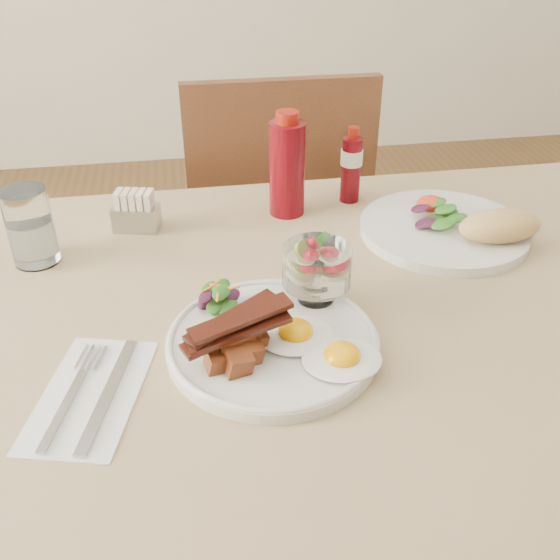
{
  "coord_description": "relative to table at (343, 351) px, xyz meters",
  "views": [
    {
      "loc": [
        -0.22,
        -0.72,
        1.28
      ],
      "look_at": [
        -0.1,
        -0.02,
        0.82
      ],
      "focal_mm": 40.0,
      "sensor_mm": 36.0,
      "label": 1
    }
  ],
  "objects": [
    {
      "name": "water_glass",
      "position": [
        -0.46,
        0.2,
        0.14
      ],
      "size": [
        0.07,
        0.07,
        0.12
      ],
      "color": "white",
      "rests_on": "table"
    },
    {
      "name": "fried_eggs",
      "position": [
        -0.07,
        -0.12,
        0.11
      ],
      "size": [
        0.17,
        0.17,
        0.03
      ],
      "rotation": [
        0.0,
        0.0,
        -0.24
      ],
      "color": "white",
      "rests_on": "main_plate"
    },
    {
      "name": "second_plate",
      "position": [
        0.24,
        0.16,
        0.11
      ],
      "size": [
        0.29,
        0.29,
        0.07
      ],
      "rotation": [
        0.0,
        0.0,
        -0.31
      ],
      "color": "silver",
      "rests_on": "table"
    },
    {
      "name": "fruit_cup",
      "position": [
        -0.05,
        -0.0,
        0.16
      ],
      "size": [
        0.1,
        0.1,
        0.1
      ],
      "rotation": [
        0.0,
        0.0,
        0.42
      ],
      "color": "white",
      "rests_on": "main_plate"
    },
    {
      "name": "sugar_caddy",
      "position": [
        -0.3,
        0.28,
        0.12
      ],
      "size": [
        0.09,
        0.06,
        0.07
      ],
      "rotation": [
        0.0,
        0.0,
        -0.23
      ],
      "color": "#ACADB1",
      "rests_on": "table"
    },
    {
      "name": "table",
      "position": [
        0.0,
        0.0,
        0.0
      ],
      "size": [
        1.33,
        0.88,
        0.75
      ],
      "color": "brown",
      "rests_on": "ground"
    },
    {
      "name": "main_plate",
      "position": [
        -0.12,
        -0.08,
        0.1
      ],
      "size": [
        0.28,
        0.28,
        0.02
      ],
      "primitive_type": "cylinder",
      "color": "silver",
      "rests_on": "table"
    },
    {
      "name": "side_salad",
      "position": [
        -0.18,
        -0.0,
        0.12
      ],
      "size": [
        0.07,
        0.06,
        0.04
      ],
      "rotation": [
        0.0,
        0.0,
        0.33
      ],
      "color": "#1C4A13",
      "rests_on": "main_plate"
    },
    {
      "name": "bacon_potato_pile",
      "position": [
        -0.17,
        -0.11,
        0.14
      ],
      "size": [
        0.14,
        0.1,
        0.06
      ],
      "rotation": [
        0.0,
        0.0,
        -0.05
      ],
      "color": "brown",
      "rests_on": "main_plate"
    },
    {
      "name": "napkin_cutlery",
      "position": [
        -0.35,
        -0.14,
        0.09
      ],
      "size": [
        0.16,
        0.23,
        0.01
      ],
      "rotation": [
        0.0,
        0.0,
        -0.26
      ],
      "color": "white",
      "rests_on": "table"
    },
    {
      "name": "chair_far",
      "position": [
        0.0,
        0.66,
        -0.14
      ],
      "size": [
        0.42,
        0.42,
        0.93
      ],
      "color": "brown",
      "rests_on": "ground"
    },
    {
      "name": "hot_sauce_bottle",
      "position": [
        0.09,
        0.34,
        0.16
      ],
      "size": [
        0.05,
        0.05,
        0.14
      ],
      "rotation": [
        0.0,
        0.0,
        0.43
      ],
      "color": "#5B050C",
      "rests_on": "table"
    },
    {
      "name": "ketchup_bottle",
      "position": [
        -0.03,
        0.31,
        0.18
      ],
      "size": [
        0.08,
        0.08,
        0.19
      ],
      "rotation": [
        0.0,
        0.0,
        -0.2
      ],
      "color": "#5B050C",
      "rests_on": "table"
    }
  ]
}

